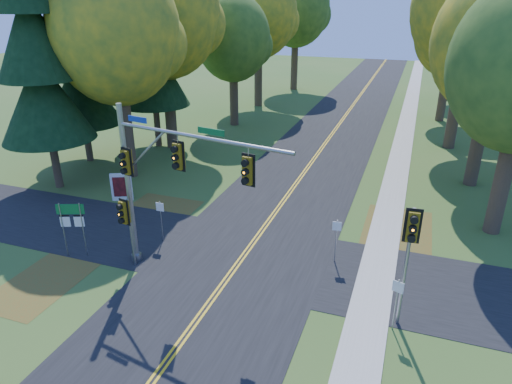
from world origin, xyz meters
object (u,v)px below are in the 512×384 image
(route_sign_cluster, at_px, (72,219))
(info_kiosk, at_px, (122,187))
(traffic_mast, at_px, (161,173))
(east_signal_pole, at_px, (410,239))

(route_sign_cluster, xyz_separation_m, info_kiosk, (-1.73, 6.22, -1.09))
(route_sign_cluster, distance_m, info_kiosk, 6.55)
(traffic_mast, height_order, east_signal_pole, traffic_mast)
(east_signal_pole, height_order, route_sign_cluster, east_signal_pole)
(traffic_mast, xyz_separation_m, info_kiosk, (-6.65, 6.03, -3.94))
(east_signal_pole, relative_size, route_sign_cluster, 1.79)
(traffic_mast, bearing_deg, east_signal_pole, 8.01)
(east_signal_pole, bearing_deg, traffic_mast, 173.47)
(traffic_mast, xyz_separation_m, east_signal_pole, (9.97, -0.38, -1.05))
(traffic_mast, height_order, route_sign_cluster, traffic_mast)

